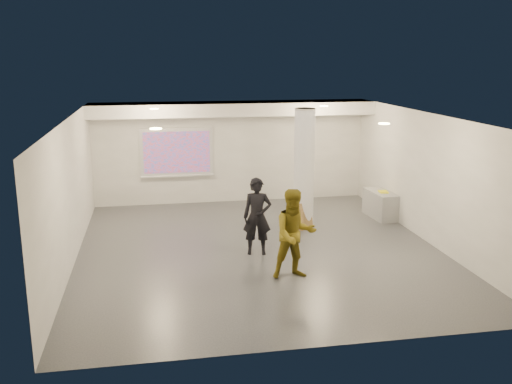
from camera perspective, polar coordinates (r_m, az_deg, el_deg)
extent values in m
cube|color=#33363A|center=(12.94, 0.32, -5.80)|extent=(8.00, 9.00, 0.01)
cube|color=white|center=(12.28, 0.34, 7.53)|extent=(8.00, 9.00, 0.01)
cube|color=beige|center=(16.89, -2.50, 4.03)|extent=(8.00, 0.01, 3.00)
cube|color=beige|center=(8.31, 6.09, -6.11)|extent=(8.00, 0.01, 3.00)
cube|color=beige|center=(12.44, -18.09, -0.08)|extent=(0.01, 9.00, 3.00)
cube|color=beige|center=(13.82, 16.86, 1.32)|extent=(0.01, 9.00, 3.00)
cube|color=silver|center=(16.18, -2.27, 8.33)|extent=(8.00, 1.10, 0.36)
cylinder|color=#FFF196|center=(14.56, -10.15, 8.19)|extent=(0.22, 0.22, 0.02)
cylinder|color=#FFF196|center=(15.23, 6.82, 8.53)|extent=(0.22, 0.22, 0.02)
cylinder|color=#FFF196|center=(10.58, -9.99, 6.25)|extent=(0.22, 0.22, 0.02)
cylinder|color=#FFF196|center=(11.48, 12.69, 6.69)|extent=(0.22, 0.22, 0.02)
cylinder|color=silver|center=(14.57, 4.83, 2.47)|extent=(0.52, 0.52, 3.00)
cube|color=silver|center=(16.70, -7.94, 3.98)|extent=(2.10, 0.06, 1.40)
cube|color=blue|center=(16.65, -7.93, 3.96)|extent=(1.90, 0.01, 1.20)
cube|color=silver|center=(16.77, -7.85, 1.59)|extent=(2.10, 0.08, 0.04)
cube|color=gray|center=(15.76, 12.34, -1.22)|extent=(0.60, 1.25, 0.71)
cube|color=yellow|center=(15.60, 12.62, 0.02)|extent=(0.27, 0.33, 0.03)
cube|color=olive|center=(14.59, 4.69, -2.33)|extent=(0.58, 0.37, 0.62)
cube|color=olive|center=(14.31, 3.89, -2.92)|extent=(0.45, 0.22, 0.48)
imported|color=black|center=(12.45, 0.12, -2.47)|extent=(0.69, 0.52, 1.70)
imported|color=olive|center=(11.14, 3.88, -4.22)|extent=(0.90, 0.72, 1.79)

